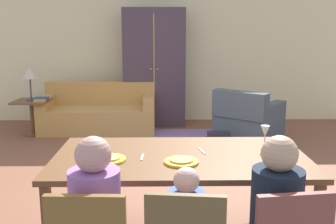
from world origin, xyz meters
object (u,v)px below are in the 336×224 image
at_px(wine_glass, 265,132).
at_px(book_upper, 41,98).
at_px(dining_table, 180,163).
at_px(plate_near_man, 109,159).
at_px(armoire, 154,68).
at_px(side_table, 32,112).
at_px(handbag, 219,141).
at_px(book_lower, 43,100).
at_px(couch, 99,113).
at_px(plate_near_child, 181,162).
at_px(table_lamp, 30,74).
at_px(armchair, 248,121).

height_order(wine_glass, book_upper, wine_glass).
relative_size(dining_table, plate_near_man, 7.66).
height_order(dining_table, armoire, armoire).
height_order(side_table, handbag, side_table).
bearing_deg(book_upper, book_lower, -18.01).
bearing_deg(handbag, couch, 148.85).
height_order(plate_near_child, handbag, plate_near_child).
bearing_deg(book_upper, plate_near_child, -59.92).
bearing_deg(dining_table, armoire, 93.70).
bearing_deg(side_table, book_lower, -14.42).
bearing_deg(wine_glass, plate_near_child, -152.42).
bearing_deg(dining_table, book_lower, 121.08).
distance_m(couch, handbag, 2.25).
xyz_separation_m(armoire, book_upper, (-1.84, -0.77, -0.43)).
bearing_deg(plate_near_child, plate_near_man, 173.50).
height_order(plate_near_man, table_lamp, table_lamp).
height_order(side_table, table_lamp, table_lamp).
xyz_separation_m(armchair, book_upper, (-3.32, 0.40, 0.30)).
distance_m(plate_near_child, armoire, 4.44).
distance_m(wine_glass, armoire, 4.18).
distance_m(plate_near_child, book_lower, 4.20).
bearing_deg(book_lower, book_upper, 161.99).
height_order(armoire, side_table, armoire).
bearing_deg(book_upper, couch, 18.83).
distance_m(plate_near_man, armoire, 4.38).
height_order(plate_near_child, armoire, armoire).
distance_m(dining_table, wine_glass, 0.74).
bearing_deg(plate_near_child, armchair, 69.72).
relative_size(armchair, book_lower, 5.47).
bearing_deg(plate_near_child, book_lower, 119.81).
relative_size(side_table, book_lower, 2.64).
xyz_separation_m(armoire, handbag, (0.96, -1.63, -0.92)).
xyz_separation_m(side_table, book_lower, (0.20, -0.05, 0.22)).
height_order(armchair, book_upper, armchair).
bearing_deg(plate_near_man, handbag, 66.09).
bearing_deg(table_lamp, plate_near_man, -64.11).
distance_m(armchair, table_lamp, 3.59).
xyz_separation_m(book_lower, handbag, (2.77, -0.85, -0.46)).
distance_m(side_table, table_lamp, 0.63).
bearing_deg(armchair, book_lower, 173.24).
xyz_separation_m(plate_near_child, armoire, (-0.27, 4.43, 0.28)).
distance_m(wine_glass, side_table, 4.50).
bearing_deg(wine_glass, table_lamp, 131.78).
height_order(dining_table, side_table, dining_table).
relative_size(wine_glass, side_table, 0.32).
xyz_separation_m(plate_near_child, wine_glass, (0.69, 0.36, 0.12)).
height_order(plate_near_child, wine_glass, wine_glass).
bearing_deg(armoire, plate_near_child, -86.45).
bearing_deg(couch, plate_near_child, -72.71).
xyz_separation_m(couch, table_lamp, (-1.06, -0.26, 0.71)).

